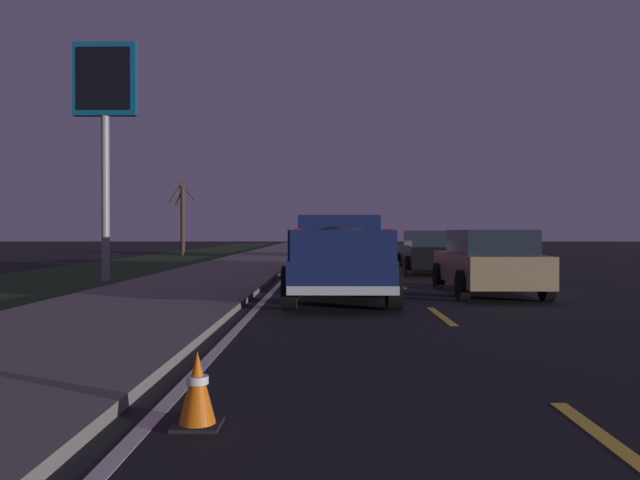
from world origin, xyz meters
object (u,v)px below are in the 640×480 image
(sedan_black, at_px, (429,252))
(gas_price_sign, at_px, (105,102))
(sedan_tan, at_px, (488,262))
(sedan_red, at_px, (334,254))
(bare_tree_far, at_px, (182,218))
(pickup_truck, at_px, (340,255))
(sedan_white, at_px, (333,244))
(traffic_cone_near, at_px, (197,390))

(sedan_black, bearing_deg, gas_price_sign, 110.22)
(sedan_tan, bearing_deg, sedan_red, 33.10)
(bare_tree_far, bearing_deg, sedan_black, -143.23)
(pickup_truck, height_order, gas_price_sign, gas_price_sign)
(sedan_white, distance_m, bare_tree_far, 10.15)
(sedan_tan, bearing_deg, pickup_truck, 106.98)
(sedan_red, bearing_deg, bare_tree_far, 26.03)
(gas_price_sign, relative_size, traffic_cone_near, 12.37)
(sedan_tan, distance_m, traffic_cone_near, 11.25)
(sedan_black, relative_size, gas_price_sign, 0.61)
(pickup_truck, xyz_separation_m, sedan_red, (6.60, 0.05, -0.20))
(bare_tree_far, bearing_deg, sedan_red, -153.97)
(sedan_white, xyz_separation_m, sedan_red, (-16.50, 0.09, 0.00))
(gas_price_sign, bearing_deg, traffic_cone_near, -157.86)
(sedan_red, distance_m, traffic_cone_near, 15.73)
(sedan_red, distance_m, bare_tree_far, 21.69)
(sedan_red, bearing_deg, sedan_white, -0.32)
(traffic_cone_near, bearing_deg, sedan_tan, -25.24)
(sedan_tan, height_order, gas_price_sign, gas_price_sign)
(gas_price_sign, distance_m, bare_tree_far, 21.46)
(pickup_truck, height_order, traffic_cone_near, pickup_truck)
(pickup_truck, relative_size, bare_tree_far, 1.15)
(sedan_red, relative_size, bare_tree_far, 0.93)
(sedan_black, distance_m, bare_tree_far, 21.64)
(sedan_tan, bearing_deg, sedan_white, 9.05)
(pickup_truck, height_order, sedan_white, pickup_truck)
(pickup_truck, distance_m, sedan_white, 23.10)
(sedan_tan, distance_m, gas_price_sign, 12.10)
(sedan_black, height_order, bare_tree_far, bare_tree_far)
(pickup_truck, relative_size, sedan_red, 1.23)
(sedan_tan, distance_m, sedan_white, 22.29)
(traffic_cone_near, bearing_deg, sedan_white, -2.29)
(sedan_red, xyz_separation_m, traffic_cone_near, (-15.68, 1.19, -0.50))
(gas_price_sign, xyz_separation_m, traffic_cone_near, (-14.03, -5.71, -5.12))
(gas_price_sign, bearing_deg, pickup_truck, -125.43)
(sedan_red, bearing_deg, sedan_tan, -146.90)
(pickup_truck, distance_m, sedan_red, 6.60)
(gas_price_sign, bearing_deg, sedan_tan, -110.21)
(sedan_tan, xyz_separation_m, sedan_white, (22.01, 3.50, 0.00))
(sedan_tan, relative_size, traffic_cone_near, 7.60)
(gas_price_sign, bearing_deg, bare_tree_far, 7.01)
(sedan_tan, relative_size, sedan_red, 1.00)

